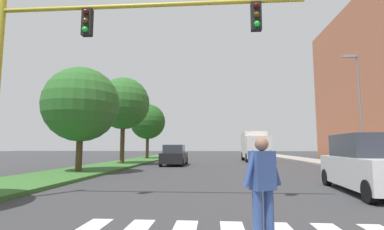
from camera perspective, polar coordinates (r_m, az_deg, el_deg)
The scene contains 12 objects.
ground_plane at distance 27.40m, azimuth 6.12°, elevation -9.55°, with size 140.00×140.00×0.00m, color #38383A.
median_strip at distance 26.57m, azimuth -12.95°, elevation -9.37°, with size 3.82×64.00×0.15m, color #386B2D.
tree_mid at distance 17.66m, azimuth -21.42°, elevation 1.99°, with size 4.33×4.33×6.00m.
tree_far at distance 24.67m, azimuth -13.65°, elevation 2.25°, with size 4.39×4.39×7.23m.
tree_distant at distance 34.57m, azimuth -8.91°, elevation -1.34°, with size 4.21×4.21×6.49m.
sidewalk_right at distance 27.32m, azimuth 26.38°, elevation -8.79°, with size 3.00×64.00×0.15m, color #9E9991.
traffic_light_gantry at distance 8.84m, azimuth -20.77°, elevation 12.63°, with size 8.82×0.30×6.00m.
street_lamp_right at distance 21.57m, azimuth 30.48°, elevation 2.66°, with size 1.02×0.24×7.50m.
pedestrian_performer at distance 4.80m, azimuth 14.04°, elevation -13.46°, with size 0.69×0.44×1.69m.
suv_crossing at distance 11.32m, azimuth 32.23°, elevation -8.49°, with size 2.30×4.74×1.97m.
sedan_midblock at distance 23.51m, azimuth -3.57°, elevation -8.21°, with size 1.86×4.37×1.68m.
truck_box_delivery at distance 30.64m, azimuth 12.52°, elevation -6.04°, with size 2.40×6.20×3.10m.
Camera 1 is at (-0.79, 2.65, 1.54)m, focal length 26.47 mm.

